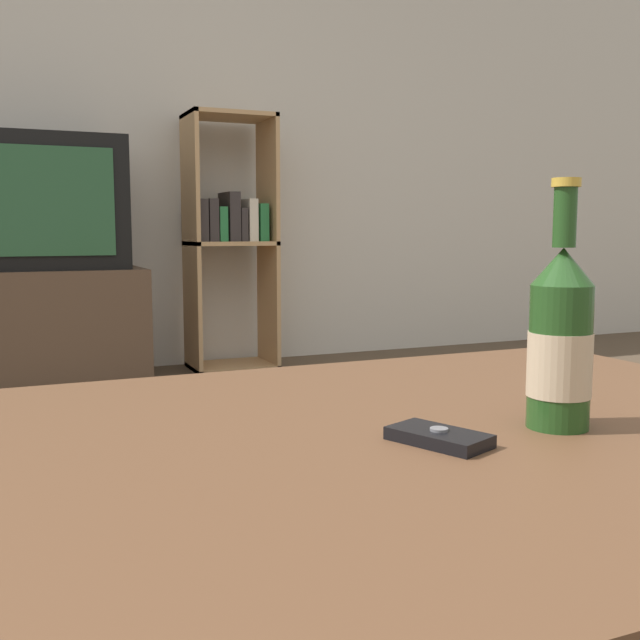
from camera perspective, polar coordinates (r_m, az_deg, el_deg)
The scene contains 7 objects.
back_wall at distance 3.82m, azimuth -18.21°, elevation 15.88°, with size 8.00×0.05×2.60m.
coffee_table at distance 0.86m, azimuth 4.01°, elevation -12.24°, with size 1.25×0.86×0.45m.
tv_stand at distance 3.46m, azimuth -20.75°, elevation -0.61°, with size 0.90×0.49×0.51m.
television at distance 3.43m, azimuth -21.13°, elevation 8.34°, with size 0.76×0.41×0.56m.
bookshelf at distance 3.69m, azimuth -6.89°, elevation 6.42°, with size 0.41×0.30×1.23m.
beer_bottle at distance 0.90m, azimuth 17.84°, elevation -1.51°, with size 0.07×0.07×0.28m.
cell_phone at distance 0.82m, azimuth 9.04°, elevation -8.80°, with size 0.09×0.12×0.02m.
Camera 1 is at (-0.38, -0.72, 0.68)m, focal length 42.00 mm.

